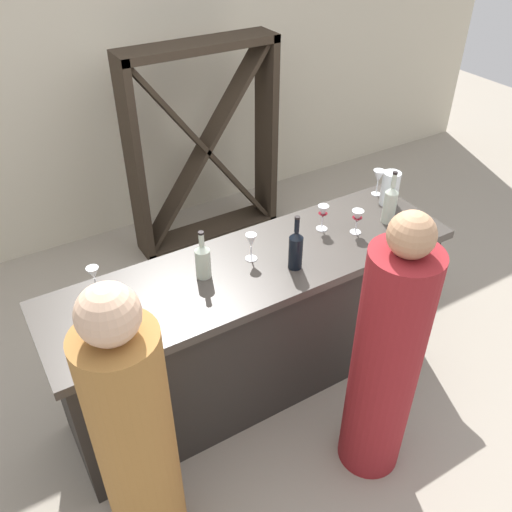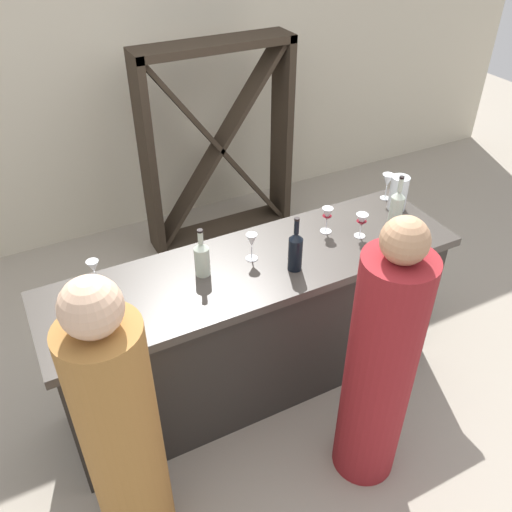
{
  "view_description": "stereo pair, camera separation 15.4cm",
  "coord_description": "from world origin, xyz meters",
  "px_view_note": "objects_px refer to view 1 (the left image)",
  "views": [
    {
      "loc": [
        -1.2,
        -1.99,
        2.69
      ],
      "look_at": [
        0.0,
        0.0,
        0.98
      ],
      "focal_mm": 38.14,
      "sensor_mm": 36.0,
      "label": 1
    },
    {
      "loc": [
        -1.06,
        -2.06,
        2.69
      ],
      "look_at": [
        0.0,
        0.0,
        0.98
      ],
      "focal_mm": 38.14,
      "sensor_mm": 36.0,
      "label": 2
    }
  ],
  "objects_px": {
    "wine_bottle_center_clear_pale": "(390,203)",
    "wine_bottle_leftmost_clear_pale": "(203,260)",
    "wine_glass_near_right": "(323,213)",
    "wine_glass_far_left": "(93,274)",
    "wine_rack": "(204,148)",
    "wine_bottle_second_left_near_black": "(296,249)",
    "wine_glass_near_center": "(251,242)",
    "water_pitcher": "(390,188)",
    "wine_glass_near_left": "(357,218)",
    "person_center_guest": "(137,447)",
    "person_left_guest": "(386,362)",
    "wine_glass_far_center": "(378,177)"
  },
  "relations": [
    {
      "from": "wine_glass_far_center",
      "to": "person_left_guest",
      "type": "height_order",
      "value": "person_left_guest"
    },
    {
      "from": "water_pitcher",
      "to": "person_center_guest",
      "type": "distance_m",
      "value": 2.11
    },
    {
      "from": "wine_glass_near_center",
      "to": "water_pitcher",
      "type": "xyz_separation_m",
      "value": [
        1.03,
        0.06,
        -0.0
      ]
    },
    {
      "from": "water_pitcher",
      "to": "wine_glass_near_left",
      "type": "bearing_deg",
      "value": -158.83
    },
    {
      "from": "water_pitcher",
      "to": "person_left_guest",
      "type": "distance_m",
      "value": 1.21
    },
    {
      "from": "wine_glass_far_left",
      "to": "person_center_guest",
      "type": "height_order",
      "value": "person_center_guest"
    },
    {
      "from": "wine_rack",
      "to": "wine_bottle_second_left_near_black",
      "type": "relative_size",
      "value": 5.2
    },
    {
      "from": "wine_glass_near_center",
      "to": "wine_glass_near_right",
      "type": "xyz_separation_m",
      "value": [
        0.51,
        0.04,
        -0.0
      ]
    },
    {
      "from": "wine_bottle_leftmost_clear_pale",
      "to": "wine_bottle_second_left_near_black",
      "type": "distance_m",
      "value": 0.48
    },
    {
      "from": "wine_glass_near_center",
      "to": "wine_bottle_center_clear_pale",
      "type": "bearing_deg",
      "value": -6.19
    },
    {
      "from": "wine_glass_far_left",
      "to": "wine_glass_far_center",
      "type": "bearing_deg",
      "value": 0.64
    },
    {
      "from": "wine_glass_near_center",
      "to": "wine_glass_near_right",
      "type": "bearing_deg",
      "value": 4.45
    },
    {
      "from": "wine_glass_far_center",
      "to": "wine_glass_near_left",
      "type": "bearing_deg",
      "value": -145.14
    },
    {
      "from": "water_pitcher",
      "to": "person_center_guest",
      "type": "height_order",
      "value": "person_center_guest"
    },
    {
      "from": "wine_bottle_center_clear_pale",
      "to": "wine_glass_near_right",
      "type": "xyz_separation_m",
      "value": [
        -0.39,
        0.14,
        -0.02
      ]
    },
    {
      "from": "wine_glass_near_left",
      "to": "wine_glass_far_left",
      "type": "bearing_deg",
      "value": 169.97
    },
    {
      "from": "wine_rack",
      "to": "wine_glass_near_left",
      "type": "height_order",
      "value": "wine_rack"
    },
    {
      "from": "wine_rack",
      "to": "wine_bottle_second_left_near_black",
      "type": "xyz_separation_m",
      "value": [
        -0.35,
        -1.78,
        0.23
      ]
    },
    {
      "from": "wine_glass_near_right",
      "to": "wine_glass_far_left",
      "type": "relative_size",
      "value": 1.08
    },
    {
      "from": "wine_glass_near_left",
      "to": "water_pitcher",
      "type": "distance_m",
      "value": 0.41
    },
    {
      "from": "wine_glass_far_center",
      "to": "water_pitcher",
      "type": "distance_m",
      "value": 0.13
    },
    {
      "from": "wine_glass_far_center",
      "to": "person_center_guest",
      "type": "distance_m",
      "value": 2.17
    },
    {
      "from": "wine_bottle_leftmost_clear_pale",
      "to": "wine_glass_near_right",
      "type": "distance_m",
      "value": 0.79
    },
    {
      "from": "wine_rack",
      "to": "wine_bottle_center_clear_pale",
      "type": "distance_m",
      "value": 1.75
    },
    {
      "from": "wine_glass_near_left",
      "to": "person_left_guest",
      "type": "xyz_separation_m",
      "value": [
        -0.39,
        -0.73,
        -0.3
      ]
    },
    {
      "from": "wine_bottle_leftmost_clear_pale",
      "to": "wine_glass_near_right",
      "type": "relative_size",
      "value": 1.74
    },
    {
      "from": "wine_glass_near_left",
      "to": "water_pitcher",
      "type": "relative_size",
      "value": 0.68
    },
    {
      "from": "wine_glass_near_left",
      "to": "wine_glass_far_center",
      "type": "xyz_separation_m",
      "value": [
        0.4,
        0.28,
        0.02
      ]
    },
    {
      "from": "wine_glass_near_left",
      "to": "person_left_guest",
      "type": "bearing_deg",
      "value": -117.87
    },
    {
      "from": "wine_bottle_second_left_near_black",
      "to": "person_left_guest",
      "type": "distance_m",
      "value": 0.72
    },
    {
      "from": "water_pitcher",
      "to": "wine_bottle_second_left_near_black",
      "type": "bearing_deg",
      "value": -164.58
    },
    {
      "from": "wine_glass_far_left",
      "to": "wine_bottle_center_clear_pale",
      "type": "bearing_deg",
      "value": -8.85
    },
    {
      "from": "wine_bottle_leftmost_clear_pale",
      "to": "water_pitcher",
      "type": "height_order",
      "value": "wine_bottle_leftmost_clear_pale"
    },
    {
      "from": "wine_bottle_center_clear_pale",
      "to": "wine_bottle_leftmost_clear_pale",
      "type": "bearing_deg",
      "value": 175.37
    },
    {
      "from": "wine_bottle_leftmost_clear_pale",
      "to": "water_pitcher",
      "type": "xyz_separation_m",
      "value": [
        1.32,
        0.06,
        0.0
      ]
    },
    {
      "from": "wine_rack",
      "to": "wine_glass_far_center",
      "type": "relative_size",
      "value": 9.63
    },
    {
      "from": "wine_rack",
      "to": "water_pitcher",
      "type": "xyz_separation_m",
      "value": [
        0.52,
        -1.54,
        0.22
      ]
    },
    {
      "from": "wine_bottle_second_left_near_black",
      "to": "person_left_guest",
      "type": "relative_size",
      "value": 0.2
    },
    {
      "from": "person_center_guest",
      "to": "wine_bottle_center_clear_pale",
      "type": "bearing_deg",
      "value": -51.53
    },
    {
      "from": "wine_rack",
      "to": "wine_bottle_leftmost_clear_pale",
      "type": "bearing_deg",
      "value": -116.43
    },
    {
      "from": "person_left_guest",
      "to": "wine_glass_near_right",
      "type": "bearing_deg",
      "value": -30.02
    },
    {
      "from": "wine_glass_near_right",
      "to": "water_pitcher",
      "type": "bearing_deg",
      "value": 1.96
    },
    {
      "from": "wine_glass_near_left",
      "to": "person_center_guest",
      "type": "height_order",
      "value": "person_center_guest"
    },
    {
      "from": "wine_bottle_leftmost_clear_pale",
      "to": "wine_glass_far_left",
      "type": "distance_m",
      "value": 0.54
    },
    {
      "from": "wine_rack",
      "to": "wine_glass_far_left",
      "type": "height_order",
      "value": "wine_rack"
    },
    {
      "from": "wine_bottle_leftmost_clear_pale",
      "to": "wine_glass_near_right",
      "type": "xyz_separation_m",
      "value": [
        0.79,
        0.04,
        0.0
      ]
    },
    {
      "from": "wine_bottle_second_left_near_black",
      "to": "wine_glass_far_left",
      "type": "bearing_deg",
      "value": 160.05
    },
    {
      "from": "wine_glass_near_right",
      "to": "person_center_guest",
      "type": "height_order",
      "value": "person_center_guest"
    },
    {
      "from": "wine_glass_far_left",
      "to": "wine_bottle_second_left_near_black",
      "type": "bearing_deg",
      "value": -19.95
    },
    {
      "from": "wine_bottle_leftmost_clear_pale",
      "to": "wine_bottle_center_clear_pale",
      "type": "distance_m",
      "value": 1.18
    }
  ]
}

